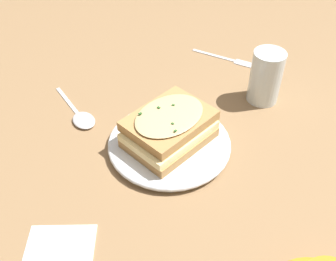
{
  "coord_description": "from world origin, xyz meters",
  "views": [
    {
      "loc": [
        0.54,
        -0.01,
        0.54
      ],
      "look_at": [
        0.01,
        -0.0,
        0.04
      ],
      "focal_mm": 42.0,
      "sensor_mm": 36.0,
      "label": 1
    }
  ],
  "objects_px": {
    "sandwich": "(168,129)",
    "fork": "(235,61)",
    "spoon": "(82,118)",
    "dinner_plate": "(168,144)",
    "water_glass": "(266,77)"
  },
  "relations": [
    {
      "from": "sandwich",
      "to": "spoon",
      "type": "relative_size",
      "value": 1.25
    },
    {
      "from": "spoon",
      "to": "dinner_plate",
      "type": "bearing_deg",
      "value": 121.26
    },
    {
      "from": "sandwich",
      "to": "spoon",
      "type": "height_order",
      "value": "sandwich"
    },
    {
      "from": "dinner_plate",
      "to": "water_glass",
      "type": "xyz_separation_m",
      "value": [
        -0.15,
        0.21,
        0.05
      ]
    },
    {
      "from": "dinner_plate",
      "to": "sandwich",
      "type": "xyz_separation_m",
      "value": [
        -0.0,
        -0.0,
        0.04
      ]
    },
    {
      "from": "water_glass",
      "to": "fork",
      "type": "bearing_deg",
      "value": -166.83
    },
    {
      "from": "water_glass",
      "to": "spoon",
      "type": "relative_size",
      "value": 0.75
    },
    {
      "from": "fork",
      "to": "spoon",
      "type": "height_order",
      "value": "spoon"
    },
    {
      "from": "dinner_plate",
      "to": "sandwich",
      "type": "distance_m",
      "value": 0.04
    },
    {
      "from": "dinner_plate",
      "to": "sandwich",
      "type": "bearing_deg",
      "value": -174.2
    },
    {
      "from": "dinner_plate",
      "to": "spoon",
      "type": "distance_m",
      "value": 0.2
    },
    {
      "from": "sandwich",
      "to": "fork",
      "type": "relative_size",
      "value": 1.14
    },
    {
      "from": "spoon",
      "to": "sandwich",
      "type": "bearing_deg",
      "value": 121.77
    },
    {
      "from": "spoon",
      "to": "fork",
      "type": "bearing_deg",
      "value": 178.41
    },
    {
      "from": "water_glass",
      "to": "spoon",
      "type": "xyz_separation_m",
      "value": [
        0.06,
        -0.39,
        -0.05
      ]
    }
  ]
}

